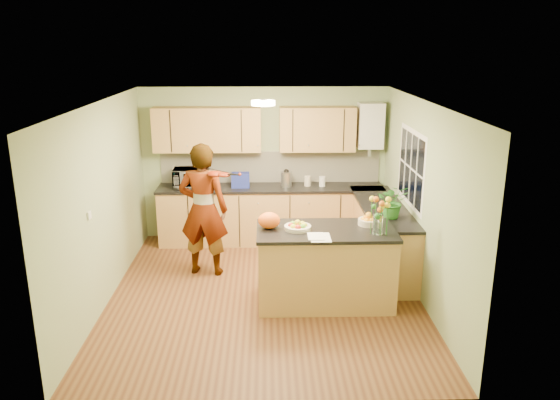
{
  "coord_description": "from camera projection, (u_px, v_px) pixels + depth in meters",
  "views": [
    {
      "loc": [
        0.03,
        -6.55,
        3.22
      ],
      "look_at": [
        0.21,
        0.5,
        1.14
      ],
      "focal_mm": 35.0,
      "sensor_mm": 36.0,
      "label": 1
    }
  ],
  "objects": [
    {
      "name": "papers",
      "position": [
        320.0,
        237.0,
        6.41
      ],
      "size": [
        0.24,
        0.32,
        0.01
      ],
      "primitive_type": "cube",
      "color": "white",
      "rests_on": "peninsula_island"
    },
    {
      "name": "wall_left",
      "position": [
        103.0,
        204.0,
        6.79
      ],
      "size": [
        0.02,
        4.5,
        2.5
      ],
      "primitive_type": "cube",
      "color": "#9BAD7B",
      "rests_on": "floor"
    },
    {
      "name": "orange_bag",
      "position": [
        269.0,
        220.0,
        6.7
      ],
      "size": [
        0.31,
        0.28,
        0.21
      ],
      "primitive_type": "ellipsoid",
      "rotation": [
        0.0,
        0.0,
        0.18
      ],
      "color": "#FF6115",
      "rests_on": "peninsula_island"
    },
    {
      "name": "violin",
      "position": [
        215.0,
        174.0,
        7.22
      ],
      "size": [
        0.6,
        0.52,
        0.15
      ],
      "primitive_type": null,
      "rotation": [
        0.17,
        0.0,
        -0.61
      ],
      "color": "#4E0B04",
      "rests_on": "violinist"
    },
    {
      "name": "kettle",
      "position": [
        286.0,
        178.0,
        8.77
      ],
      "size": [
        0.18,
        0.18,
        0.33
      ],
      "rotation": [
        0.0,
        0.0,
        -0.26
      ],
      "color": "#BDBDC2",
      "rests_on": "back_counter"
    },
    {
      "name": "fruit_dish",
      "position": [
        298.0,
        226.0,
        6.68
      ],
      "size": [
        0.33,
        0.33,
        0.11
      ],
      "color": "beige",
      "rests_on": "peninsula_island"
    },
    {
      "name": "blue_box",
      "position": [
        240.0,
        180.0,
        8.74
      ],
      "size": [
        0.29,
        0.22,
        0.23
      ],
      "primitive_type": "cube",
      "rotation": [
        0.0,
        0.0,
        0.02
      ],
      "color": "navy",
      "rests_on": "back_counter"
    },
    {
      "name": "light_switch",
      "position": [
        89.0,
        215.0,
        6.2
      ],
      "size": [
        0.02,
        0.09,
        0.09
      ],
      "primitive_type": "cube",
      "color": "white",
      "rests_on": "wall_left"
    },
    {
      "name": "boiler",
      "position": [
        370.0,
        126.0,
        8.7
      ],
      "size": [
        0.4,
        0.3,
        0.86
      ],
      "color": "white",
      "rests_on": "wall_back"
    },
    {
      "name": "wall_front",
      "position": [
        263.0,
        278.0,
        4.68
      ],
      "size": [
        4.0,
        0.02,
        2.5
      ],
      "primitive_type": "cube",
      "color": "#9BAD7B",
      "rests_on": "floor"
    },
    {
      "name": "ceiling",
      "position": [
        263.0,
        102.0,
        6.48
      ],
      "size": [
        4.0,
        4.5,
        0.02
      ],
      "primitive_type": "cube",
      "color": "silver",
      "rests_on": "wall_back"
    },
    {
      "name": "ceiling_lamp",
      "position": [
        263.0,
        103.0,
        6.78
      ],
      "size": [
        0.3,
        0.3,
        0.07
      ],
      "color": "#FFEABF",
      "rests_on": "ceiling"
    },
    {
      "name": "upper_cabinets",
      "position": [
        253.0,
        129.0,
        8.66
      ],
      "size": [
        3.2,
        0.34,
        0.7
      ],
      "color": "tan",
      "rests_on": "wall_back"
    },
    {
      "name": "splashback",
      "position": [
        270.0,
        167.0,
        9.0
      ],
      "size": [
        3.6,
        0.02,
        0.52
      ],
      "primitive_type": "cube",
      "color": "white",
      "rests_on": "back_counter"
    },
    {
      "name": "wall_back",
      "position": [
        264.0,
        164.0,
        8.99
      ],
      "size": [
        4.0,
        0.02,
        2.5
      ],
      "primitive_type": "cube",
      "color": "#9BAD7B",
      "rests_on": "floor"
    },
    {
      "name": "floor",
      "position": [
        265.0,
        294.0,
        7.19
      ],
      "size": [
        4.5,
        4.5,
        0.0
      ],
      "primitive_type": "plane",
      "color": "#572E18",
      "rests_on": "ground"
    },
    {
      "name": "potted_plant",
      "position": [
        393.0,
        201.0,
        7.19
      ],
      "size": [
        0.45,
        0.4,
        0.46
      ],
      "primitive_type": "imported",
      "rotation": [
        0.0,
        0.0,
        -0.1
      ],
      "color": "#2C7226",
      "rests_on": "right_counter"
    },
    {
      "name": "right_counter",
      "position": [
        382.0,
        237.0,
        7.91
      ],
      "size": [
        0.62,
        2.24,
        0.94
      ],
      "color": "tan",
      "rests_on": "floor"
    },
    {
      "name": "violinist",
      "position": [
        203.0,
        210.0,
        7.58
      ],
      "size": [
        0.75,
        0.56,
        1.89
      ],
      "primitive_type": "imported",
      "rotation": [
        0.0,
        0.0,
        2.98
      ],
      "color": "#DDA587",
      "rests_on": "floor"
    },
    {
      "name": "jar_white",
      "position": [
        322.0,
        181.0,
        8.8
      ],
      "size": [
        0.11,
        0.11,
        0.16
      ],
      "primitive_type": "cylinder",
      "rotation": [
        0.0,
        0.0,
        0.1
      ],
      "color": "white",
      "rests_on": "back_counter"
    },
    {
      "name": "flower_vase",
      "position": [
        379.0,
        206.0,
        6.45
      ],
      "size": [
        0.29,
        0.29,
        0.53
      ],
      "rotation": [
        0.0,
        0.0,
        -0.33
      ],
      "color": "silver",
      "rests_on": "peninsula_island"
    },
    {
      "name": "jar_cream",
      "position": [
        308.0,
        181.0,
        8.81
      ],
      "size": [
        0.14,
        0.14,
        0.17
      ],
      "primitive_type": "cylinder",
      "rotation": [
        0.0,
        0.0,
        0.37
      ],
      "color": "beige",
      "rests_on": "back_counter"
    },
    {
      "name": "back_counter",
      "position": [
        271.0,
        214.0,
        8.93
      ],
      "size": [
        3.64,
        0.62,
        0.94
      ],
      "color": "tan",
      "rests_on": "floor"
    },
    {
      "name": "window_right",
      "position": [
        411.0,
        168.0,
        7.38
      ],
      "size": [
        0.01,
        1.3,
        1.05
      ],
      "color": "white",
      "rests_on": "wall_right"
    },
    {
      "name": "orange_bowl",
      "position": [
        369.0,
        220.0,
        6.84
      ],
      "size": [
        0.26,
        0.26,
        0.15
      ],
      "color": "beige",
      "rests_on": "peninsula_island"
    },
    {
      "name": "microwave",
      "position": [
        191.0,
        178.0,
        8.71
      ],
      "size": [
        0.57,
        0.4,
        0.31
      ],
      "primitive_type": "imported",
      "rotation": [
        0.0,
        0.0,
        0.04
      ],
      "color": "white",
      "rests_on": "back_counter"
    },
    {
      "name": "wall_right",
      "position": [
        422.0,
        202.0,
        6.88
      ],
      "size": [
        0.02,
        4.5,
        2.5
      ],
      "primitive_type": "cube",
      "color": "#9BAD7B",
      "rests_on": "floor"
    },
    {
      "name": "peninsula_island",
      "position": [
        325.0,
        266.0,
        6.84
      ],
      "size": [
        1.71,
        0.87,
        0.98
      ],
      "color": "tan",
      "rests_on": "floor"
    }
  ]
}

